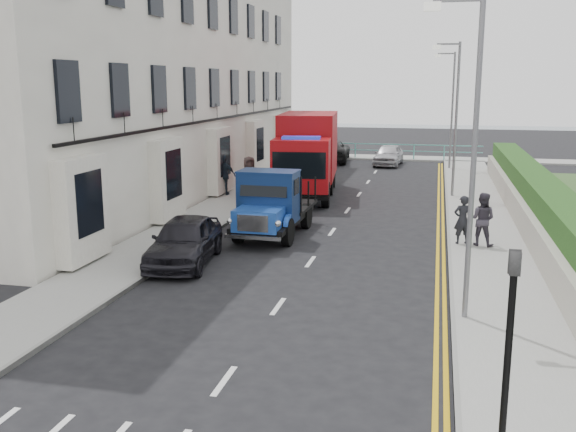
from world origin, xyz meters
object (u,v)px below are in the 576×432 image
object	(u,v)px
lamp_far	(450,103)
parked_car_front	(185,240)
red_lorry	(307,152)
lamp_near	(469,143)
pedestrian_east_near	(462,220)
bedford_lorry	(270,208)
lamp_mid	(454,111)

from	to	relation	value
lamp_far	parked_car_front	xyz separation A→B (m)	(-7.76, -22.99, -3.30)
lamp_far	red_lorry	distance (m)	12.75
lamp_near	pedestrian_east_near	xyz separation A→B (m)	(0.25, 6.81, -3.09)
parked_car_front	bedford_lorry	bearing A→B (deg)	57.79
bedford_lorry	pedestrian_east_near	world-z (taller)	bedford_lorry
lamp_mid	red_lorry	xyz separation A→B (m)	(-6.56, -0.75, -1.97)
lamp_far	pedestrian_east_near	world-z (taller)	lamp_far
red_lorry	parked_car_front	size ratio (longest dim) A/B	1.83
lamp_near	parked_car_front	size ratio (longest dim) A/B	1.71
lamp_near	lamp_mid	distance (m)	16.00
lamp_near	parked_car_front	world-z (taller)	lamp_near
lamp_far	parked_car_front	distance (m)	24.49
lamp_mid	parked_car_front	distance (m)	15.49
red_lorry	lamp_mid	bearing A→B (deg)	0.13
lamp_mid	pedestrian_east_near	distance (m)	9.70
lamp_far	bedford_lorry	size ratio (longest dim) A/B	1.40
red_lorry	parked_car_front	distance (m)	12.37
lamp_mid	lamp_far	distance (m)	10.00
lamp_mid	red_lorry	bearing A→B (deg)	-173.46
bedford_lorry	lamp_mid	bearing A→B (deg)	58.76
lamp_mid	red_lorry	world-z (taller)	lamp_mid
pedestrian_east_near	parked_car_front	bearing A→B (deg)	6.84
lamp_near	lamp_far	size ratio (longest dim) A/B	1.00
red_lorry	lamp_far	bearing A→B (deg)	52.18
lamp_mid	parked_car_front	xyz separation A→B (m)	(-7.76, -12.99, -3.30)
lamp_near	parked_car_front	xyz separation A→B (m)	(-7.76, 3.01, -3.30)
lamp_mid	pedestrian_east_near	xyz separation A→B (m)	(0.25, -9.19, -3.09)
red_lorry	parked_car_front	xyz separation A→B (m)	(-1.19, -12.24, -1.33)
lamp_mid	pedestrian_east_near	world-z (taller)	lamp_mid
lamp_near	lamp_mid	world-z (taller)	same
red_lorry	pedestrian_east_near	size ratio (longest dim) A/B	4.74
lamp_near	pedestrian_east_near	size ratio (longest dim) A/B	4.43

